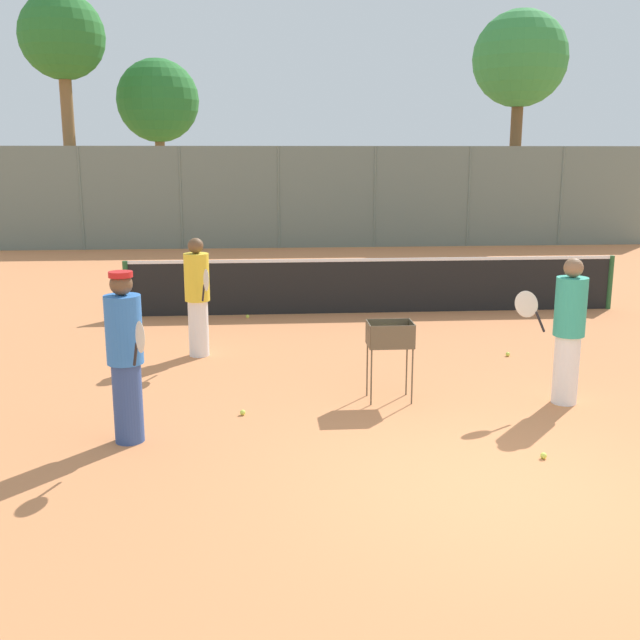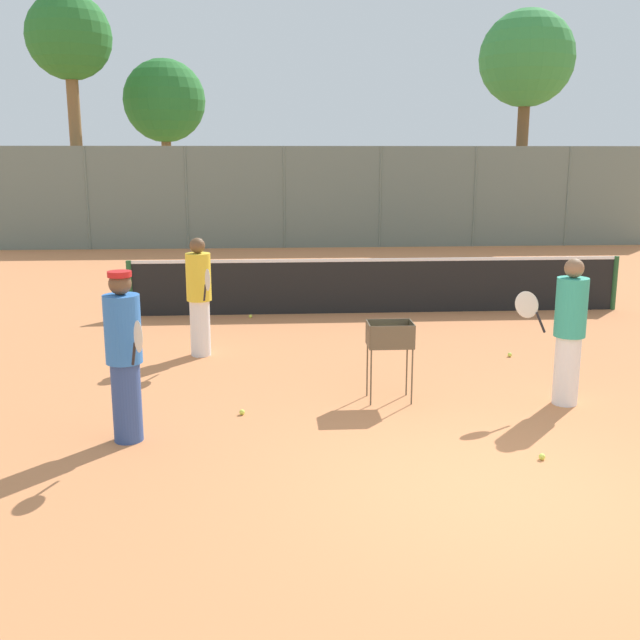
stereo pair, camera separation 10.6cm
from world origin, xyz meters
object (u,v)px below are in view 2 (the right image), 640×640
player_red_cap (199,296)px  parked_car (432,220)px  tennis_net (377,285)px  ball_cart (389,341)px  player_white_outfit (124,355)px  player_yellow_shirt (569,331)px

player_red_cap → parked_car: size_ratio=0.43×
tennis_net → player_red_cap: player_red_cap is taller
player_red_cap → parked_car: (6.98, 15.74, -0.27)m
tennis_net → ball_cart: bearing=-96.6°
player_red_cap → ball_cart: 3.45m
player_white_outfit → parked_car: (7.46, 19.23, -0.30)m
player_white_outfit → parked_car: 20.63m
player_yellow_shirt → ball_cart: 2.19m
player_yellow_shirt → parked_car: 18.50m
player_red_cap → player_yellow_shirt: size_ratio=1.00×
player_red_cap → player_yellow_shirt: bearing=42.2°
tennis_net → player_yellow_shirt: size_ratio=5.26×
tennis_net → player_red_cap: 4.33m
player_yellow_shirt → tennis_net: bearing=-74.3°
tennis_net → player_white_outfit: size_ratio=5.16×
parked_car → player_red_cap: bearing=-113.9°
tennis_net → player_white_outfit: (-3.63, -6.43, 0.41)m
ball_cart → tennis_net: bearing=83.4°
ball_cart → parked_car: parked_car is taller
player_white_outfit → player_red_cap: (0.48, 3.49, -0.03)m
tennis_net → player_red_cap: size_ratio=5.28×
player_yellow_shirt → parked_car: (2.27, 18.36, -0.27)m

